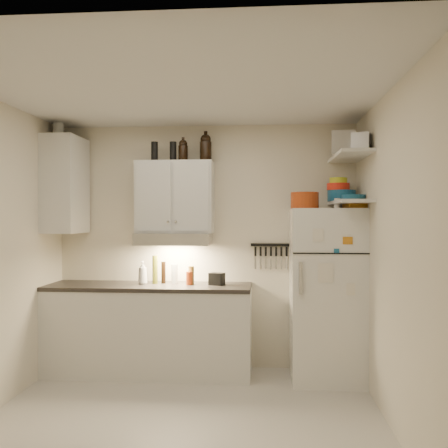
{
  "coord_description": "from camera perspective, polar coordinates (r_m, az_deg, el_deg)",
  "views": [
    {
      "loc": [
        0.64,
        -3.85,
        1.62
      ],
      "look_at": [
        0.25,
        0.9,
        1.55
      ],
      "focal_mm": 40.0,
      "sensor_mm": 36.0,
      "label": 1
    }
  ],
  "objects": [
    {
      "name": "red_jar",
      "position": [
        5.15,
        -3.99,
        -6.21
      ],
      "size": [
        0.08,
        0.08,
        0.14
      ],
      "primitive_type": "cylinder",
      "rotation": [
        0.0,
        0.0,
        -0.14
      ],
      "color": "#A53913",
      "rests_on": "countertop"
    },
    {
      "name": "stock_pot",
      "position": [
        5.2,
        13.85,
        8.55
      ],
      "size": [
        0.38,
        0.38,
        0.21
      ],
      "primitive_type": "cylinder",
      "rotation": [
        0.0,
        0.0,
        -0.41
      ],
      "color": "silver",
      "rests_on": "shelf_hi"
    },
    {
      "name": "growler_a",
      "position": [
        5.28,
        -4.69,
        8.41
      ],
      "size": [
        0.11,
        0.11,
        0.23
      ],
      "primitive_type": null,
      "rotation": [
        0.0,
        0.0,
        0.07
      ],
      "color": "black",
      "rests_on": "upper_cabinet"
    },
    {
      "name": "clear_bottle",
      "position": [
        5.28,
        -5.68,
        -5.67
      ],
      "size": [
        0.07,
        0.07,
        0.2
      ],
      "primitive_type": "cylinder",
      "rotation": [
        0.0,
        0.0,
        0.06
      ],
      "color": "silver",
      "rests_on": "countertop"
    },
    {
      "name": "floor",
      "position": [
        4.22,
        -4.71,
        -21.85
      ],
      "size": [
        3.2,
        3.0,
        0.02
      ],
      "primitive_type": "cube",
      "color": "beige",
      "rests_on": "ground"
    },
    {
      "name": "pepper_mill",
      "position": [
        5.18,
        -3.76,
        -5.87
      ],
      "size": [
        0.07,
        0.07,
        0.19
      ],
      "primitive_type": "cylinder",
      "rotation": [
        0.0,
        0.0,
        0.31
      ],
      "color": "brown",
      "rests_on": "countertop"
    },
    {
      "name": "oil_bottle",
      "position": [
        5.28,
        -7.89,
        -5.18
      ],
      "size": [
        0.07,
        0.07,
        0.29
      ],
      "primitive_type": "cylinder",
      "rotation": [
        0.0,
        0.0,
        -0.18
      ],
      "color": "#5B5E17",
      "rests_on": "countertop"
    },
    {
      "name": "bowl_yellow",
      "position": [
        5.19,
        12.93,
        4.86
      ],
      "size": [
        0.18,
        0.18,
        0.06
      ],
      "primitive_type": "cylinder",
      "color": "#CBD725",
      "rests_on": "bowl_orange"
    },
    {
      "name": "spice_jar",
      "position": [
        4.93,
        12.83,
        2.32
      ],
      "size": [
        0.07,
        0.07,
        0.1
      ],
      "primitive_type": "cylinder",
      "rotation": [
        0.0,
        0.0,
        0.22
      ],
      "color": "silver",
      "rests_on": "fridge"
    },
    {
      "name": "right_wall",
      "position": [
        3.98,
        18.84,
        -3.81
      ],
      "size": [
        0.02,
        3.0,
        2.6
      ],
      "primitive_type": "cube",
      "color": "beige",
      "rests_on": "ground"
    },
    {
      "name": "vinegar_bottle",
      "position": [
        5.29,
        -6.93,
        -5.52
      ],
      "size": [
        0.06,
        0.06,
        0.23
      ],
      "primitive_type": "cylinder",
      "rotation": [
        0.0,
        0.0,
        -0.23
      ],
      "color": "black",
      "rests_on": "countertop"
    },
    {
      "name": "side_jar",
      "position": [
        5.56,
        -18.42,
        10.16
      ],
      "size": [
        0.13,
        0.13,
        0.15
      ],
      "primitive_type": "cylinder",
      "rotation": [
        0.0,
        0.0,
        0.17
      ],
      "color": "silver",
      "rests_on": "side_cabinet"
    },
    {
      "name": "tin_a",
      "position": [
        4.96,
        13.47,
        8.98
      ],
      "size": [
        0.24,
        0.22,
        0.22
      ],
      "primitive_type": "cube",
      "rotation": [
        0.0,
        0.0,
        -0.12
      ],
      "color": "#AAAAAD",
      "rests_on": "shelf_hi"
    },
    {
      "name": "shelf_lo",
      "position": [
        4.94,
        14.15,
        2.44
      ],
      "size": [
        0.3,
        0.95,
        0.03
      ],
      "primitive_type": "cube",
      "color": "silver",
      "rests_on": "right_wall"
    },
    {
      "name": "caddy",
      "position": [
        5.13,
        -0.83,
        -6.29
      ],
      "size": [
        0.17,
        0.15,
        0.12
      ],
      "primitive_type": "cube",
      "rotation": [
        0.0,
        0.0,
        -0.42
      ],
      "color": "black",
      "rests_on": "countertop"
    },
    {
      "name": "thermos_a",
      "position": [
        5.3,
        -5.84,
        8.23
      ],
      "size": [
        0.09,
        0.09,
        0.2
      ],
      "primitive_type": "cylinder",
      "rotation": [
        0.0,
        0.0,
        0.32
      ],
      "color": "black",
      "rests_on": "upper_cabinet"
    },
    {
      "name": "thermos_b",
      "position": [
        5.32,
        -7.95,
        8.19
      ],
      "size": [
        0.09,
        0.09,
        0.2
      ],
      "primitive_type": "cylinder",
      "rotation": [
        0.0,
        0.0,
        0.25
      ],
      "color": "black",
      "rests_on": "upper_cabinet"
    },
    {
      "name": "soap_bottle",
      "position": [
        5.24,
        -9.28,
        -5.36
      ],
      "size": [
        0.12,
        0.12,
        0.27
      ],
      "primitive_type": "imported",
      "rotation": [
        0.0,
        0.0,
        -0.17
      ],
      "color": "silver",
      "rests_on": "countertop"
    },
    {
      "name": "plates",
      "position": [
        4.97,
        14.6,
        2.93
      ],
      "size": [
        0.24,
        0.24,
        0.06
      ],
      "primitive_type": "cylinder",
      "rotation": [
        0.0,
        0.0,
        0.08
      ],
      "color": "#175883",
      "rests_on": "shelf_lo"
    },
    {
      "name": "growler_b",
      "position": [
        5.29,
        -2.11,
        8.73
      ],
      "size": [
        0.13,
        0.13,
        0.29
      ],
      "primitive_type": null,
      "rotation": [
        0.0,
        0.0,
        0.09
      ],
      "color": "black",
      "rests_on": "upper_cabinet"
    },
    {
      "name": "book_stack",
      "position": [
        4.96,
        14.91,
        2.24
      ],
      "size": [
        0.23,
        0.28,
        0.09
      ],
      "primitive_type": "cube",
      "rotation": [
        0.0,
        0.0,
        0.1
      ],
      "color": "orange",
      "rests_on": "fridge"
    },
    {
      "name": "ceiling",
      "position": [
        4.02,
        -4.76,
        15.1
      ],
      "size": [
        3.2,
        3.0,
        0.02
      ],
      "primitive_type": "cube",
      "color": "silver",
      "rests_on": "ground"
    },
    {
      "name": "side_cabinet",
      "position": [
        5.46,
        -17.68,
        4.26
      ],
      "size": [
        0.33,
        0.55,
        1.0
      ],
      "primitive_type": "cube",
      "color": "silver",
      "rests_on": "left_wall"
    },
    {
      "name": "range_hood",
      "position": [
        5.21,
        -5.72,
        -1.7
      ],
      "size": [
        0.76,
        0.46,
        0.12
      ],
      "primitive_type": "cube",
      "color": "silver",
      "rests_on": "back_wall"
    },
    {
      "name": "base_cabinet",
      "position": [
        5.31,
        -8.55,
        -12.0
      ],
      "size": [
        2.1,
        0.6,
        0.88
      ],
      "primitive_type": "cube",
      "color": "silver",
      "rests_on": "floor"
    },
    {
      "name": "back_wall",
      "position": [
        5.4,
        -2.12,
        -2.56
      ],
      "size": [
        3.2,
        0.02,
        2.6
      ],
      "primitive_type": "cube",
      "color": "beige",
      "rests_on": "ground"
    },
    {
      "name": "shelf_hi",
      "position": [
        4.97,
        14.16,
        7.52
      ],
      "size": [
        0.3,
        0.95,
        0.03
      ],
      "primitive_type": "cube",
      "color": "silver",
      "rests_on": "right_wall"
    },
    {
      "name": "countertop",
      "position": [
        5.23,
        -8.56,
        -7.08
      ],
      "size": [
        2.1,
        0.62,
        0.04
      ],
      "primitive_type": "cube",
      "color": "#2A2624",
      "rests_on": "base_cabinet"
    },
    {
      "name": "dutch_oven",
      "position": [
        5.0,
        9.2,
        2.67
      ],
      "size": [
        0.33,
        0.33,
        0.16
      ],
      "primitive_type": "cylinder",
      "rotation": [
        0.0,
        0.0,
        0.21
      ],
      "color": "#A53913",
      "rests_on": "fridge"
    },
    {
      "name": "upper_cabinet",
      "position": [
        5.27,
        -5.59,
        3.07
      ],
      "size": [
        0.8,
        0.33,
        0.75
      ],
      "primitive_type": "cube",
      "color": "silver",
      "rests_on": "back_wall"
    },
    {
      "name": "bowl_orange",
      "position": [
        5.19,
        12.93,
        4.17
      ],
      "size": [
        0.23,
        0.23,
        0.07
      ],
      "primitive_type": "cylinder",
      "color": "red",
      "rests_on": "bowl_teal"
    },
    {
      "name": "tin_b",
      "position": [
        4.71,
        15.43,
        9.03
      ],
      "size": [
        0.2,
        0.2,
        0.16
      ],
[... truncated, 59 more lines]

